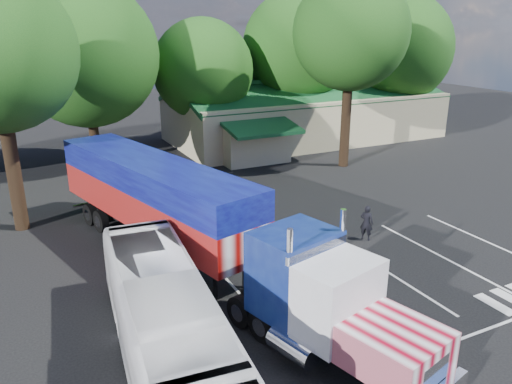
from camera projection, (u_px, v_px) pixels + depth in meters
name	position (u px, v px, depth m)	size (l,w,h in m)	color
ground	(256.00, 234.00, 25.12)	(120.00, 120.00, 0.00)	black
event_hall	(304.00, 114.00, 45.32)	(24.20, 14.12, 5.55)	tan
tree_row_c	(86.00, 54.00, 34.18)	(10.00, 10.00, 13.05)	black
tree_row_d	(203.00, 70.00, 39.54)	(8.00, 8.00, 10.60)	black
tree_row_e	(298.00, 47.00, 43.29)	(9.60, 9.60, 12.90)	black
tree_row_f	(396.00, 49.00, 46.58)	(10.40, 10.40, 13.00)	black
tree_near_right	(351.00, 33.00, 34.15)	(8.00, 8.00, 13.50)	black
semi_truck	(188.00, 214.00, 20.75)	(7.97, 21.27, 4.47)	black
woman	(367.00, 223.00, 24.19)	(0.64, 0.42, 1.76)	black
bicycle	(226.00, 178.00, 32.50)	(0.68, 1.94, 1.02)	black
tour_bus	(166.00, 324.00, 14.89)	(2.57, 10.98, 3.06)	white
silver_sedan	(234.00, 150.00, 38.74)	(1.51, 4.33, 1.43)	#B3B6BC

